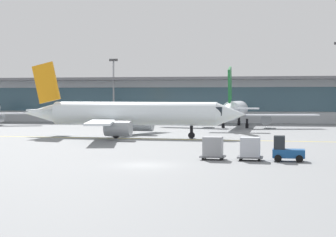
{
  "coord_description": "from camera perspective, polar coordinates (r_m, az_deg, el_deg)",
  "views": [
    {
      "loc": [
        8.74,
        -42.38,
        5.21
      ],
      "look_at": [
        -1.05,
        17.26,
        3.0
      ],
      "focal_mm": 59.83,
      "sensor_mm": 36.0,
      "label": 1
    }
  ],
  "objects": [
    {
      "name": "ground_plane",
      "position": [
        43.58,
        -2.32,
        -4.77
      ],
      "size": [
        400.0,
        400.0,
        0.0
      ],
      "primitive_type": "plane",
      "color": "gray"
    },
    {
      "name": "taxiway_centreline_stripe",
      "position": [
        72.2,
        -3.83,
        -2.04
      ],
      "size": [
        109.78,
        7.69,
        0.01
      ],
      "primitive_type": "cube",
      "rotation": [
        0.0,
        0.0,
        -0.07
      ],
      "color": "yellow",
      "rests_on": "ground_plane"
    },
    {
      "name": "terminal_concourse",
      "position": [
        121.29,
        5.19,
        1.95
      ],
      "size": [
        198.94,
        11.0,
        9.6
      ],
      "color": "#B2B7BC",
      "rests_on": "ground_plane"
    },
    {
      "name": "gate_airplane_1",
      "position": [
        99.16,
        6.92,
        0.83
      ],
      "size": [
        28.5,
        30.63,
        10.15
      ],
      "rotation": [
        0.0,
        0.0,
        1.54
      ],
      "color": "silver",
      "rests_on": "ground_plane"
    },
    {
      "name": "taxiing_regional_jet",
      "position": [
        74.11,
        -3.78,
        0.43
      ],
      "size": [
        30.83,
        28.61,
        10.21
      ],
      "rotation": [
        0.0,
        0.0,
        -0.07
      ],
      "color": "white",
      "rests_on": "ground_plane"
    },
    {
      "name": "baggage_tug",
      "position": [
        47.12,
        11.92,
        -3.21
      ],
      "size": [
        2.66,
        1.72,
        2.1
      ],
      "rotation": [
        0.0,
        0.0,
        -0.04
      ],
      "color": "#194C8C",
      "rests_on": "ground_plane"
    },
    {
      "name": "cargo_dolly_lead",
      "position": [
        47.19,
        8.38,
        -2.98
      ],
      "size": [
        2.17,
        1.69,
        1.94
      ],
      "rotation": [
        0.0,
        0.0,
        -0.04
      ],
      "color": "#595B60",
      "rests_on": "ground_plane"
    },
    {
      "name": "cargo_dolly_trailing",
      "position": [
        47.48,
        4.6,
        -2.93
      ],
      "size": [
        2.17,
        1.69,
        1.94
      ],
      "rotation": [
        0.0,
        0.0,
        -0.04
      ],
      "color": "#595B60",
      "rests_on": "ground_plane"
    },
    {
      "name": "apron_light_mast_1",
      "position": [
        118.84,
        -5.57,
        3.16
      ],
      "size": [
        1.8,
        0.36,
        13.5
      ],
      "color": "gray",
      "rests_on": "ground_plane"
    }
  ]
}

